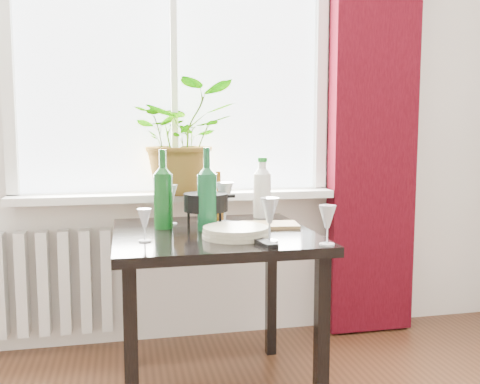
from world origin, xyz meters
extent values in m
cube|color=white|center=(0.00, 2.22, 1.60)|extent=(1.72, 0.08, 1.62)
cube|color=white|center=(0.00, 2.15, 0.82)|extent=(1.72, 0.20, 0.04)
cube|color=#34040C|center=(1.12, 2.12, 1.30)|extent=(0.50, 0.12, 2.56)
cube|color=silver|center=(-0.75, 2.18, 0.38)|extent=(0.80, 0.10, 0.55)
cube|color=black|center=(0.10, 1.55, 0.72)|extent=(0.85, 0.85, 0.04)
cube|color=black|center=(-0.27, 1.19, 0.35)|extent=(0.05, 0.05, 0.70)
cube|color=black|center=(-0.27, 1.92, 0.35)|extent=(0.05, 0.05, 0.70)
cube|color=black|center=(0.46, 1.19, 0.35)|extent=(0.05, 0.05, 0.70)
cube|color=black|center=(0.46, 1.92, 0.35)|extent=(0.05, 0.05, 0.70)
imported|color=#3D761F|center=(0.03, 2.09, 1.14)|extent=(0.58, 0.51, 0.59)
cylinder|color=#BDB99D|center=(0.17, 1.39, 0.76)|extent=(0.35, 0.35, 0.05)
cube|color=black|center=(0.24, 1.23, 0.75)|extent=(0.08, 0.16, 0.02)
cube|color=olive|center=(0.37, 1.61, 0.75)|extent=(0.28, 0.20, 0.01)
camera|label=1|loc=(-0.28, -0.71, 1.17)|focal=40.00mm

